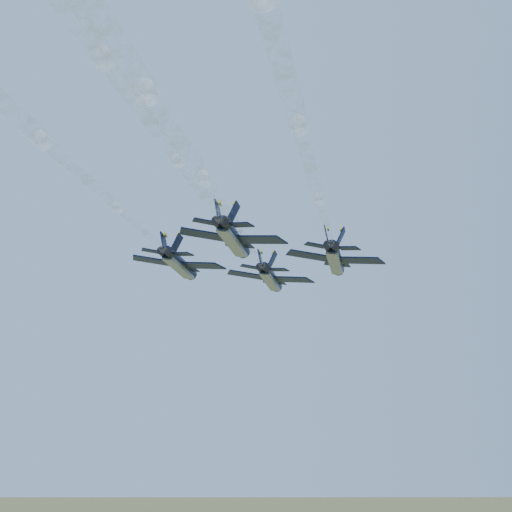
{
  "coord_description": "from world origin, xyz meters",
  "views": [
    {
      "loc": [
        -0.12,
        -98.87,
        80.66
      ],
      "look_at": [
        2.21,
        4.27,
        103.93
      ],
      "focal_mm": 55.0,
      "sensor_mm": 36.0,
      "label": 1
    }
  ],
  "objects_px": {
    "jet_lead": "(271,278)",
    "jet_slot": "(234,239)",
    "jet_left": "(180,265)",
    "jet_right": "(335,259)"
  },
  "relations": [
    {
      "from": "jet_left",
      "to": "jet_right",
      "type": "relative_size",
      "value": 1.0
    },
    {
      "from": "jet_left",
      "to": "jet_right",
      "type": "height_order",
      "value": "same"
    },
    {
      "from": "jet_lead",
      "to": "jet_left",
      "type": "xyz_separation_m",
      "value": [
        -12.73,
        -9.5,
        0.0
      ]
    },
    {
      "from": "jet_lead",
      "to": "jet_slot",
      "type": "relative_size",
      "value": 1.0
    },
    {
      "from": "jet_lead",
      "to": "jet_right",
      "type": "relative_size",
      "value": 1.0
    },
    {
      "from": "jet_right",
      "to": "jet_slot",
      "type": "xyz_separation_m",
      "value": [
        -13.31,
        -10.86,
        0.0
      ]
    },
    {
      "from": "jet_left",
      "to": "jet_right",
      "type": "xyz_separation_m",
      "value": [
        20.68,
        -3.67,
        0.0
      ]
    },
    {
      "from": "jet_right",
      "to": "jet_lead",
      "type": "bearing_deg",
      "value": 131.82
    },
    {
      "from": "jet_lead",
      "to": "jet_left",
      "type": "relative_size",
      "value": 1.0
    },
    {
      "from": "jet_lead",
      "to": "jet_slot",
      "type": "height_order",
      "value": "same"
    }
  ]
}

